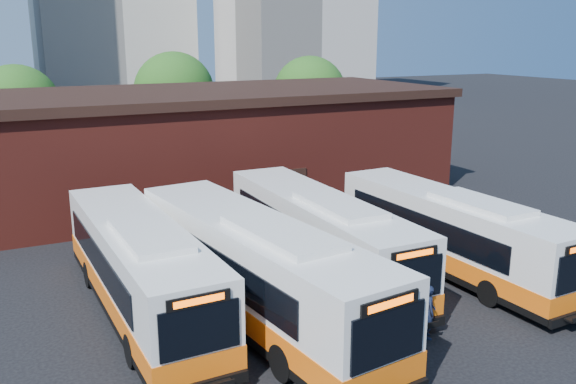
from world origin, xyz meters
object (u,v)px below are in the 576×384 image
bus_west (140,271)px  bus_east (451,235)px  bus_mideast (319,239)px  transit_worker (429,312)px  bus_midwest (256,274)px

bus_west → bus_east: (12.41, -1.62, -0.04)m
bus_west → bus_east: bearing=-8.9°
bus_mideast → transit_worker: 6.27m
bus_mideast → bus_midwest: bearing=-145.7°
bus_east → bus_mideast: bearing=156.9°
bus_west → transit_worker: size_ratio=7.16×
bus_east → transit_worker: size_ratio=6.98×
transit_worker → bus_west: bearing=77.6°
bus_mideast → transit_worker: bus_mideast is taller
bus_mideast → bus_east: size_ratio=1.03×
bus_west → bus_mideast: size_ratio=1.00×
bus_east → bus_midwest: bearing=-178.0°
bus_midwest → bus_west: bearing=139.1°
bus_west → bus_mideast: 7.30m
bus_midwest → bus_east: (9.03, 0.67, -0.16)m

